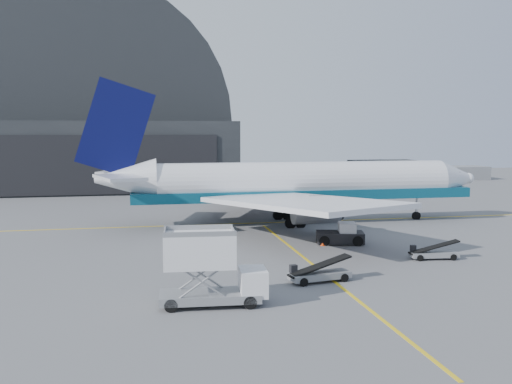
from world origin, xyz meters
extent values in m
plane|color=#565659|center=(0.00, 0.00, 0.00)|extent=(200.00, 200.00, 0.00)
cube|color=yellow|center=(0.00, 20.00, 0.01)|extent=(80.00, 0.25, 0.02)
cube|color=yellow|center=(0.00, -2.00, 0.01)|extent=(0.25, 40.00, 0.02)
cube|color=black|center=(-22.00, 65.00, 6.00)|extent=(50.00, 28.00, 12.00)
cube|color=black|center=(-22.00, 50.90, 5.00)|extent=(42.00, 0.40, 9.50)
cube|color=black|center=(38.00, 72.00, 0.00)|extent=(14.00, 8.00, 4.00)
cube|color=gray|center=(55.00, 68.00, 0.00)|extent=(8.00, 6.00, 2.80)
cylinder|color=white|center=(4.92, 19.01, 4.77)|extent=(33.04, 4.41, 4.41)
cone|color=white|center=(23.46, 19.01, 4.77)|extent=(4.04, 4.41, 4.41)
sphere|color=white|center=(25.30, 19.01, 4.77)|extent=(1.28, 1.28, 1.28)
cone|color=white|center=(-14.81, 19.01, 5.32)|extent=(6.42, 4.41, 4.41)
cube|color=black|center=(22.36, 19.01, 5.32)|extent=(2.39, 2.02, 0.64)
cube|color=navy|center=(4.92, 19.01, 3.35)|extent=(38.55, 4.45, 1.10)
cube|color=white|center=(1.25, 7.99, 3.85)|extent=(16.93, 22.51, 1.34)
cube|color=white|center=(1.25, 30.02, 3.85)|extent=(16.93, 22.51, 1.34)
cube|color=white|center=(-15.27, 14.88, 5.87)|extent=(5.62, 7.68, 0.32)
cube|color=white|center=(-15.27, 23.14, 5.87)|extent=(5.62, 7.68, 0.32)
cube|color=#080A3C|center=(-15.73, 19.01, 10.74)|extent=(8.51, 0.46, 10.57)
cylinder|color=gray|center=(4.00, 11.66, 2.39)|extent=(4.77, 2.48, 2.48)
cylinder|color=gray|center=(4.00, 26.35, 2.39)|extent=(4.77, 2.48, 2.48)
cylinder|color=#A5A5AA|center=(18.69, 19.01, 1.28)|extent=(0.26, 0.26, 2.57)
cylinder|color=black|center=(18.69, 19.01, 0.41)|extent=(1.01, 0.32, 1.01)
cylinder|color=black|center=(3.09, 16.07, 0.50)|extent=(1.19, 0.41, 1.19)
cylinder|color=black|center=(3.09, 21.94, 0.50)|extent=(1.19, 0.41, 1.19)
cube|color=gray|center=(-9.14, -9.36, 0.55)|extent=(6.18, 2.80, 0.50)
cube|color=silver|center=(-6.52, -9.52, 1.36)|extent=(1.76, 2.41, 1.61)
cube|color=black|center=(-5.77, -9.57, 1.61)|extent=(0.20, 1.91, 0.91)
cube|color=silver|center=(-9.74, -9.32, 3.42)|extent=(4.38, 2.78, 2.01)
cylinder|color=black|center=(-6.89, -10.56, 0.40)|extent=(0.82, 0.35, 0.81)
cylinder|color=black|center=(-6.76, -8.45, 0.40)|extent=(0.82, 0.35, 0.81)
cylinder|color=black|center=(-11.52, -10.26, 0.40)|extent=(0.82, 0.35, 0.81)
cylinder|color=black|center=(-11.38, -8.15, 0.40)|extent=(0.82, 0.35, 0.81)
cube|color=black|center=(4.95, 7.08, 0.60)|extent=(4.78, 3.36, 0.98)
cube|color=silver|center=(5.58, 6.92, 1.46)|extent=(1.94, 2.26, 0.98)
cylinder|color=black|center=(6.16, 5.66, 0.43)|extent=(1.04, 0.60, 0.98)
cylinder|color=black|center=(6.68, 7.76, 0.43)|extent=(1.04, 0.60, 0.98)
cylinder|color=black|center=(3.21, 6.39, 0.43)|extent=(1.04, 0.60, 0.98)
cylinder|color=black|center=(3.73, 8.50, 0.43)|extent=(1.04, 0.60, 0.98)
cube|color=gray|center=(-1.00, -5.48, 0.44)|extent=(4.51, 2.20, 0.44)
cube|color=black|center=(-1.00, -5.48, 1.13)|extent=(4.70, 1.76, 1.25)
cube|color=black|center=(-2.84, -5.26, 0.93)|extent=(0.55, 0.47, 0.59)
cylinder|color=black|center=(0.66, -5.89, 0.29)|extent=(0.62, 0.34, 0.59)
cylinder|color=black|center=(0.42, -4.53, 0.29)|extent=(0.62, 0.34, 0.59)
cylinder|color=black|center=(-2.43, -6.43, 0.29)|extent=(0.62, 0.34, 0.59)
cylinder|color=black|center=(-2.67, -5.08, 0.29)|extent=(0.62, 0.34, 0.59)
cube|color=gray|center=(10.30, -0.62, 0.39)|extent=(3.97, 1.70, 0.39)
cube|color=black|center=(10.30, -0.62, 1.01)|extent=(4.17, 1.29, 1.12)
cube|color=black|center=(8.78, 0.02, 0.83)|extent=(0.47, 0.39, 0.53)
cylinder|color=black|center=(11.63, -1.37, 0.26)|extent=(0.54, 0.27, 0.53)
cylinder|color=black|center=(11.76, -0.16, 0.26)|extent=(0.54, 0.27, 0.53)
cylinder|color=black|center=(8.84, -1.09, 0.26)|extent=(0.54, 0.27, 0.53)
cylinder|color=black|center=(8.97, 0.13, 0.26)|extent=(0.54, 0.27, 0.53)
cube|color=#EA3A07|center=(3.02, 6.34, 0.02)|extent=(0.37, 0.37, 0.03)
cone|color=#EA3A07|center=(3.02, 6.34, 0.27)|extent=(0.37, 0.37, 0.54)
camera|label=1|loc=(-12.92, -42.78, 10.56)|focal=40.00mm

